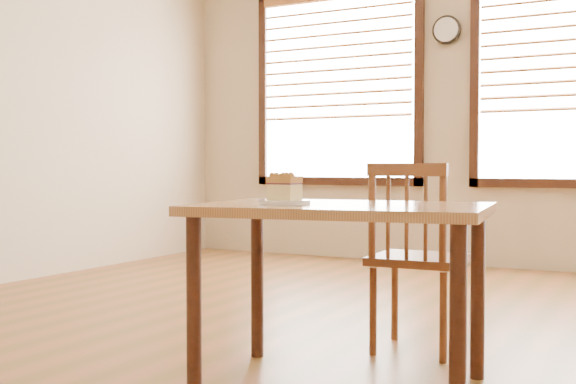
{
  "coord_description": "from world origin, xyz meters",
  "views": [
    {
      "loc": [
        1.06,
        -2.55,
        0.9
      ],
      "look_at": [
        -0.33,
        0.04,
        0.8
      ],
      "focal_mm": 45.0,
      "sensor_mm": 36.0,
      "label": 1
    }
  ],
  "objects_px": {
    "wall_clock": "(447,30)",
    "cake_slice": "(284,186)",
    "plate": "(284,202)",
    "cafe_table_main": "(342,229)",
    "cafe_chair_main": "(415,256)"
  },
  "relations": [
    {
      "from": "cafe_table_main",
      "to": "cafe_chair_main",
      "type": "relative_size",
      "value": 1.35
    },
    {
      "from": "cafe_table_main",
      "to": "cake_slice",
      "type": "height_order",
      "value": "cake_slice"
    },
    {
      "from": "wall_clock",
      "to": "plate",
      "type": "height_order",
      "value": "wall_clock"
    },
    {
      "from": "cake_slice",
      "to": "wall_clock",
      "type": "bearing_deg",
      "value": 102.5
    },
    {
      "from": "wall_clock",
      "to": "plate",
      "type": "distance_m",
      "value": 4.21
    },
    {
      "from": "cafe_table_main",
      "to": "plate",
      "type": "distance_m",
      "value": 0.26
    },
    {
      "from": "wall_clock",
      "to": "cafe_chair_main",
      "type": "height_order",
      "value": "wall_clock"
    },
    {
      "from": "wall_clock",
      "to": "cake_slice",
      "type": "xyz_separation_m",
      "value": [
        0.46,
        -3.95,
        -1.33
      ]
    },
    {
      "from": "cafe_chair_main",
      "to": "plate",
      "type": "relative_size",
      "value": 4.43
    },
    {
      "from": "cafe_table_main",
      "to": "cafe_chair_main",
      "type": "distance_m",
      "value": 0.7
    },
    {
      "from": "cafe_chair_main",
      "to": "cake_slice",
      "type": "height_order",
      "value": "cafe_chair_main"
    },
    {
      "from": "wall_clock",
      "to": "plate",
      "type": "bearing_deg",
      "value": -83.26
    },
    {
      "from": "wall_clock",
      "to": "cafe_table_main",
      "type": "bearing_deg",
      "value": -80.14
    },
    {
      "from": "wall_clock",
      "to": "cake_slice",
      "type": "height_order",
      "value": "wall_clock"
    },
    {
      "from": "plate",
      "to": "cafe_table_main",
      "type": "bearing_deg",
      "value": 31.42
    }
  ]
}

